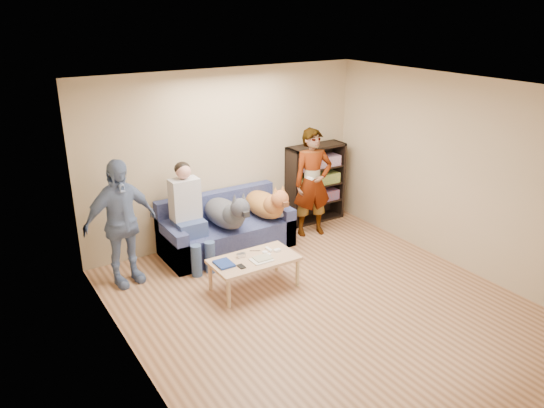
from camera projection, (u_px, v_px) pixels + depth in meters
ground at (325, 307)px, 6.41m from camera, size 5.00×5.00×0.00m
ceiling at (333, 90)px, 5.50m from camera, size 5.00×5.00×0.00m
wall_back at (226, 156)px, 7.94m from camera, size 4.50×0.00×4.50m
wall_front at (534, 307)px, 3.97m from camera, size 4.50×0.00×4.50m
wall_left at (133, 253)px, 4.84m from camera, size 0.00×5.00×5.00m
wall_right at (462, 175)px, 7.07m from camera, size 0.00×5.00×5.00m
blanket at (279, 211)px, 8.01m from camera, size 0.44×0.37×0.15m
person_standing_right at (313, 183)px, 8.19m from camera, size 0.70×0.54×1.70m
person_standing_left at (120, 223)px, 6.70m from camera, size 1.04×0.58×1.68m
held_controller at (310, 178)px, 7.88m from camera, size 0.05×0.12×0.03m
notebook_blue at (224, 264)px, 6.54m from camera, size 0.20×0.26×0.03m
papers at (261, 260)px, 6.64m from camera, size 0.26×0.20×0.02m
magazine at (263, 258)px, 6.67m from camera, size 0.22×0.17×0.01m
camera_silver at (241, 255)px, 6.73m from camera, size 0.11×0.06×0.05m
controller_a at (269, 249)px, 6.91m from camera, size 0.04×0.13×0.03m
controller_b at (277, 250)px, 6.89m from camera, size 0.09×0.06×0.03m
headphone_cup_a at (268, 255)px, 6.78m from camera, size 0.07×0.07×0.02m
headphone_cup_b at (265, 252)px, 6.84m from camera, size 0.07×0.07×0.02m
pen_orange at (259, 263)px, 6.56m from camera, size 0.13×0.06×0.01m
pen_black at (255, 251)px, 6.90m from camera, size 0.13×0.08×0.01m
wallet at (241, 266)px, 6.48m from camera, size 0.07×0.12×0.02m
sofa at (226, 231)px, 7.85m from camera, size 1.90×0.85×0.82m
person_seated at (188, 211)px, 7.27m from camera, size 0.40×0.73×1.47m
dog_gray at (227, 213)px, 7.54m from camera, size 0.44×1.26×0.64m
dog_tan at (267, 204)px, 7.91m from camera, size 0.42×1.17×0.61m
coffee_table at (254, 262)px, 6.72m from camera, size 1.10×0.60×0.42m
bookshelf at (315, 182)px, 8.79m from camera, size 1.00×0.34×1.30m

